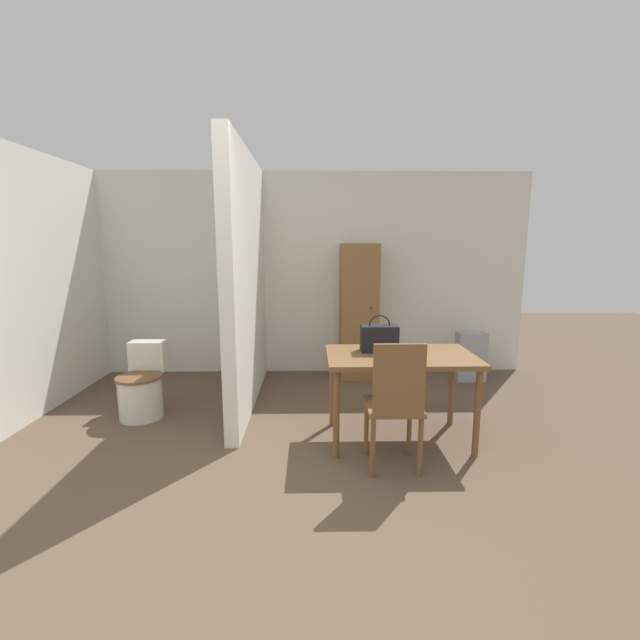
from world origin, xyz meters
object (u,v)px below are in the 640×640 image
at_px(dining_table, 400,364).
at_px(toilet, 142,387).
at_px(wooden_cabinet, 359,312).
at_px(space_heater, 470,356).
at_px(wooden_chair, 395,402).
at_px(handbag, 379,338).

bearing_deg(dining_table, toilet, 166.39).
xyz_separation_m(wooden_cabinet, space_heater, (1.34, -0.19, -0.52)).
relative_size(wooden_chair, wooden_cabinet, 0.59).
distance_m(handbag, wooden_cabinet, 1.66).
bearing_deg(wooden_chair, dining_table, 74.64).
relative_size(dining_table, toilet, 1.76).
bearing_deg(toilet, wooden_chair, -25.65).
relative_size(wooden_chair, handbag, 3.13).
bearing_deg(toilet, dining_table, -13.61).
height_order(dining_table, wooden_chair, wooden_chair).
distance_m(toilet, wooden_cabinet, 2.56).
xyz_separation_m(dining_table, wooden_chair, (-0.13, -0.49, -0.13)).
xyz_separation_m(handbag, space_heater, (1.35, 1.47, -0.56)).
bearing_deg(space_heater, handbag, -132.52).
xyz_separation_m(wooden_chair, space_heater, (1.32, 2.07, -0.23)).
distance_m(dining_table, toilet, 2.44).
relative_size(handbag, wooden_cabinet, 0.19).
height_order(wooden_chair, handbag, handbag).
bearing_deg(handbag, toilet, 168.11).
distance_m(dining_table, wooden_cabinet, 1.78).
distance_m(wooden_chair, handbag, 0.69).
bearing_deg(wooden_cabinet, toilet, -151.42).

